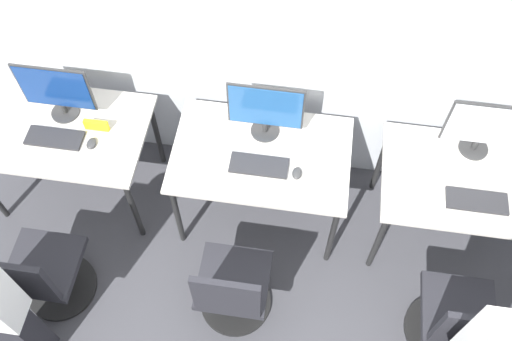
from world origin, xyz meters
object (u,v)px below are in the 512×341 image
object	(u,v)px
office_chair_left	(44,276)
keyboard_center	(259,165)
monitor_center	(266,110)
office_chair_center	(233,291)
monitor_left	(56,91)
keyboard_right	(477,201)
mouse_center	(297,173)
monitor_right	(485,128)
office_chair_right	(456,322)
mouse_left	(91,143)
keyboard_left	(55,138)

from	to	relation	value
office_chair_left	keyboard_center	world-z (taller)	office_chair_left
monitor_center	office_chair_center	xyz separation A→B (m)	(-0.06, -0.97, -0.62)
monitor_left	keyboard_right	distance (m)	2.71
monitor_center	mouse_center	size ratio (longest dim) A/B	5.34
keyboard_right	office_chair_center	bearing A→B (deg)	-155.70
monitor_center	office_chair_center	world-z (taller)	monitor_center
keyboard_center	monitor_right	xyz separation A→B (m)	(1.34, 0.34, 0.21)
monitor_left	keyboard_right	xyz separation A→B (m)	(2.68, -0.29, -0.21)
monitor_center	monitor_left	bearing A→B (deg)	-178.11
mouse_center	office_chair_center	size ratio (longest dim) A/B	0.10
monitor_left	monitor_right	world-z (taller)	same
office_chair_left	office_chair_center	bearing A→B (deg)	3.55
office_chair_left	mouse_center	distance (m)	1.73
office_chair_left	keyboard_right	xyz separation A→B (m)	(2.61, 0.71, 0.40)
keyboard_right	office_chair_right	distance (m)	0.75
monitor_center	keyboard_right	size ratio (longest dim) A/B	1.30
office_chair_left	mouse_left	bearing A→B (deg)	76.93
keyboard_right	office_chair_right	world-z (taller)	office_chair_right
keyboard_center	keyboard_left	bearing A→B (deg)	179.36
monitor_left	office_chair_right	distance (m)	2.88
keyboard_center	office_chair_center	size ratio (longest dim) A/B	0.42
monitor_left	monitor_right	size ratio (longest dim) A/B	1.00
keyboard_left	monitor_right	world-z (taller)	monitor_right
office_chair_right	keyboard_center	bearing A→B (deg)	152.28
office_chair_left	monitor_right	size ratio (longest dim) A/B	1.82
monitor_right	keyboard_right	world-z (taller)	monitor_right
office_chair_left	mouse_center	bearing A→B (deg)	26.13
monitor_left	mouse_left	xyz separation A→B (m)	(0.25, -0.23, -0.21)
keyboard_center	office_chair_center	xyz separation A→B (m)	(-0.06, -0.69, -0.40)
monitor_right	monitor_center	bearing A→B (deg)	-177.53
keyboard_left	mouse_left	size ratio (longest dim) A/B	4.11
office_chair_left	keyboard_center	bearing A→B (deg)	31.22
keyboard_center	monitor_center	bearing A→B (deg)	90.00
keyboard_center	monitor_right	size ratio (longest dim) A/B	0.77
keyboard_left	keyboard_right	distance (m)	2.69
monitor_left	monitor_right	bearing A→B (deg)	2.18
mouse_center	office_chair_left	bearing A→B (deg)	-153.87
mouse_center	keyboard_center	bearing A→B (deg)	173.61
mouse_left	keyboard_left	bearing A→B (deg)	177.51
mouse_center	office_chair_right	size ratio (longest dim) A/B	0.10
mouse_left	office_chair_left	distance (m)	0.89
office_chair_left	keyboard_left	bearing A→B (deg)	95.29
keyboard_left	office_chair_center	xyz separation A→B (m)	(1.28, -0.71, -0.40)
mouse_center	office_chair_right	bearing A→B (deg)	-31.77
mouse_left	monitor_center	distance (m)	1.14
monitor_right	mouse_left	bearing A→B (deg)	-172.24
mouse_left	keyboard_center	bearing A→B (deg)	-0.21
office_chair_center	office_chair_right	size ratio (longest dim) A/B	1.00
office_chair_right	mouse_center	bearing A→B (deg)	148.23
office_chair_left	monitor_right	bearing A→B (deg)	22.93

